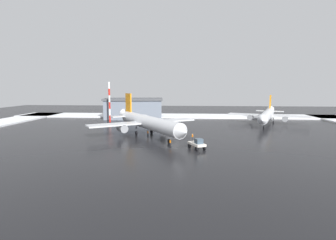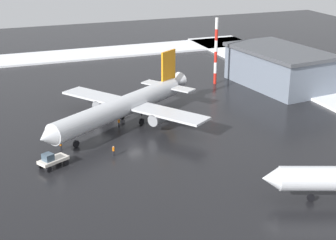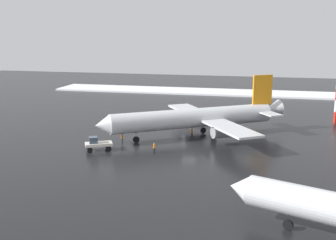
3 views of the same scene
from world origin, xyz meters
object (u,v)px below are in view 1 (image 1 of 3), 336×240
object	(u,v)px
airplane_parked_portside	(147,122)
ground_crew_near_tug	(148,133)
airplane_far_rear	(267,115)
pushback_tug	(197,144)
antenna_mast	(109,102)
ground_crew_mid_apron	(170,142)
ground_crew_by_nose_gear	(192,136)
cargo_hangar	(134,108)

from	to	relation	value
airplane_parked_portside	ground_crew_near_tug	bearing A→B (deg)	-18.42
airplane_far_rear	ground_crew_near_tug	world-z (taller)	airplane_far_rear
pushback_tug	antenna_mast	bearing A→B (deg)	-170.89
ground_crew_mid_apron	ground_crew_by_nose_gear	bearing A→B (deg)	-69.58
pushback_tug	ground_crew_near_tug	xyz separation A→B (m)	(13.15, -14.30, -0.31)
airplane_far_rear	ground_crew_by_nose_gear	size ratio (longest dim) A/B	19.71
pushback_tug	ground_crew_by_nose_gear	xyz separation A→B (m)	(0.87, -9.99, -0.31)
antenna_mast	pushback_tug	bearing A→B (deg)	126.96
airplane_parked_portside	antenna_mast	distance (m)	34.22
ground_crew_mid_apron	pushback_tug	bearing A→B (deg)	-146.20
ground_crew_by_nose_gear	antenna_mast	xyz separation A→B (m)	(31.78, -33.40, 6.84)
ground_crew_mid_apron	cargo_hangar	size ratio (longest dim) A/B	0.06
ground_crew_mid_apron	ground_crew_near_tug	size ratio (longest dim) A/B	1.00
airplane_parked_portside	ground_crew_by_nose_gear	world-z (taller)	airplane_parked_portside
airplane_far_rear	antenna_mast	xyz separation A→B (m)	(59.70, -1.99, 4.37)
airplane_parked_portside	antenna_mast	bearing A→B (deg)	-179.37
ground_crew_mid_apron	ground_crew_by_nose_gear	xyz separation A→B (m)	(-5.25, -7.62, 0.00)
ground_crew_mid_apron	cargo_hangar	bearing A→B (deg)	-15.06
airplane_far_rear	ground_crew_near_tug	xyz separation A→B (m)	(40.20, 27.10, -2.47)
ground_crew_by_nose_gear	antenna_mast	distance (m)	46.61
airplane_far_rear	ground_crew_mid_apron	size ratio (longest dim) A/B	19.71
ground_crew_by_nose_gear	ground_crew_near_tug	size ratio (longest dim) A/B	1.00
airplane_parked_portside	ground_crew_mid_apron	world-z (taller)	airplane_parked_portside
pushback_tug	antenna_mast	size ratio (longest dim) A/B	0.33
airplane_far_rear	cargo_hangar	bearing A→B (deg)	-84.73
ground_crew_near_tug	airplane_parked_portside	bearing A→B (deg)	-126.78
ground_crew_near_tug	antenna_mast	distance (m)	35.68
pushback_tug	ground_crew_near_tug	world-z (taller)	pushback_tug
ground_crew_mid_apron	ground_crew_by_nose_gear	size ratio (longest dim) A/B	1.00
airplane_parked_portside	cargo_hangar	size ratio (longest dim) A/B	1.29
airplane_far_rear	ground_crew_near_tug	size ratio (longest dim) A/B	19.71
antenna_mast	cargo_hangar	bearing A→B (deg)	-118.06
pushback_tug	ground_crew_by_nose_gear	bearing A→B (deg)	157.14
pushback_tug	ground_crew_near_tug	size ratio (longest dim) A/B	2.98
ground_crew_by_nose_gear	pushback_tug	bearing A→B (deg)	99.15
ground_crew_by_nose_gear	ground_crew_near_tug	bearing A→B (deg)	-15.19
airplane_parked_portside	antenna_mast	size ratio (longest dim) A/B	2.19
airplane_far_rear	ground_crew_mid_apron	world-z (taller)	airplane_far_rear
cargo_hangar	antenna_mast	bearing A→B (deg)	54.98
airplane_parked_portside	ground_crew_near_tug	size ratio (longest dim) A/B	20.05
pushback_tug	antenna_mast	distance (m)	54.69
ground_crew_mid_apron	ground_crew_near_tug	bearing A→B (deg)	-4.51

